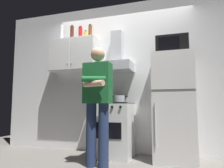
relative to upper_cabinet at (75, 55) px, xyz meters
name	(u,v)px	position (x,y,z in m)	size (l,w,h in m)	color
ground_plane	(112,161)	(0.85, -0.37, -1.75)	(7.00, 7.00, 0.00)	slate
back_wall_tiled	(122,76)	(0.85, 0.23, -0.40)	(4.80, 0.10, 2.70)	white
upper_cabinet	(75,55)	(0.00, 0.00, 0.00)	(0.90, 0.37, 0.60)	silver
stove_oven	(114,129)	(0.80, -0.13, -1.32)	(0.60, 0.62, 0.87)	white
range_hood	(116,61)	(0.80, 0.00, -0.15)	(0.60, 0.44, 0.75)	#B7BABF
refrigerator	(174,107)	(1.75, -0.12, -0.95)	(0.60, 0.62, 1.60)	white
microwave	(172,46)	(1.75, -0.11, -0.01)	(0.48, 0.37, 0.28)	black
person_standing	(97,100)	(0.75, -0.73, -0.85)	(0.38, 0.33, 1.64)	navy
cooking_pot	(119,99)	(0.93, -0.24, -0.82)	(0.28, 0.18, 0.10)	#B7BABF
bottle_soda_red	(80,33)	(0.10, 0.03, 0.42)	(0.07, 0.07, 0.26)	red
bottle_beer_brown	(90,32)	(0.30, 0.03, 0.43)	(0.07, 0.07, 0.28)	brown
bottle_vodka_clear	(61,33)	(-0.27, -0.03, 0.46)	(0.07, 0.07, 0.33)	silver
bottle_rum_dark	(72,33)	(-0.08, 0.03, 0.44)	(0.07, 0.07, 0.30)	#47230F
bottle_spice_jar	(86,35)	(0.22, 0.00, 0.37)	(0.06, 0.06, 0.16)	gold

